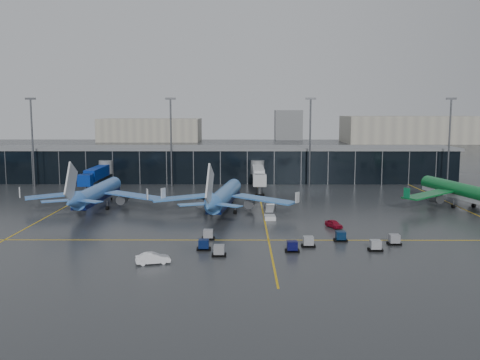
{
  "coord_description": "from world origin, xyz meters",
  "views": [
    {
      "loc": [
        5.54,
        -103.72,
        21.92
      ],
      "look_at": [
        5.0,
        18.0,
        6.0
      ],
      "focal_mm": 40.0,
      "sensor_mm": 36.0,
      "label": 1
    }
  ],
  "objects_px": {
    "mobile_airstair": "(270,216)",
    "airliner_aer_lingus": "(460,181)",
    "airliner_klm_near": "(225,186)",
    "airliner_arkefly": "(98,183)",
    "service_van_red": "(334,224)",
    "service_van_white": "(153,258)",
    "baggage_carts": "(293,243)"
  },
  "relations": [
    {
      "from": "service_van_white",
      "to": "service_van_red",
      "type": "bearing_deg",
      "value": -66.61
    },
    {
      "from": "service_van_white",
      "to": "baggage_carts",
      "type": "bearing_deg",
      "value": -81.31
    },
    {
      "from": "airliner_arkefly",
      "to": "mobile_airstair",
      "type": "xyz_separation_m",
      "value": [
        38.05,
        -12.2,
        -4.96
      ]
    },
    {
      "from": "airliner_klm_near",
      "to": "service_van_white",
      "type": "xyz_separation_m",
      "value": [
        -9.01,
        -39.58,
        -4.97
      ]
    },
    {
      "from": "mobile_airstair",
      "to": "airliner_aer_lingus",
      "type": "bearing_deg",
      "value": 16.73
    },
    {
      "from": "airliner_klm_near",
      "to": "airliner_aer_lingus",
      "type": "xyz_separation_m",
      "value": [
        53.63,
        7.05,
        0.0
      ]
    },
    {
      "from": "service_van_white",
      "to": "airliner_aer_lingus",
      "type": "bearing_deg",
      "value": -68.6
    },
    {
      "from": "airliner_aer_lingus",
      "to": "airliner_arkefly",
      "type": "bearing_deg",
      "value": 170.42
    },
    {
      "from": "service_van_white",
      "to": "mobile_airstair",
      "type": "bearing_deg",
      "value": -45.45
    },
    {
      "from": "airliner_klm_near",
      "to": "service_van_red",
      "type": "distance_m",
      "value": 26.65
    },
    {
      "from": "airliner_arkefly",
      "to": "service_van_white",
      "type": "distance_m",
      "value": 48.3
    },
    {
      "from": "mobile_airstair",
      "to": "service_van_red",
      "type": "height_order",
      "value": "mobile_airstair"
    },
    {
      "from": "airliner_klm_near",
      "to": "airliner_aer_lingus",
      "type": "height_order",
      "value": "airliner_aer_lingus"
    },
    {
      "from": "airliner_klm_near",
      "to": "service_van_white",
      "type": "height_order",
      "value": "airliner_klm_near"
    },
    {
      "from": "airliner_arkefly",
      "to": "baggage_carts",
      "type": "xyz_separation_m",
      "value": [
        40.67,
        -34.51,
        -4.97
      ]
    },
    {
      "from": "mobile_airstair",
      "to": "service_van_white",
      "type": "distance_m",
      "value": 36.61
    },
    {
      "from": "airliner_klm_near",
      "to": "service_van_white",
      "type": "bearing_deg",
      "value": -95.41
    },
    {
      "from": "service_van_red",
      "to": "service_van_white",
      "type": "distance_m",
      "value": 38.49
    },
    {
      "from": "baggage_carts",
      "to": "airliner_aer_lingus",
      "type": "bearing_deg",
      "value": 41.86
    },
    {
      "from": "airliner_aer_lingus",
      "to": "mobile_airstair",
      "type": "xyz_separation_m",
      "value": [
        -44.22,
        -14.98,
        -5.02
      ]
    },
    {
      "from": "airliner_klm_near",
      "to": "airliner_aer_lingus",
      "type": "relative_size",
      "value": 1.0
    },
    {
      "from": "baggage_carts",
      "to": "service_van_red",
      "type": "xyz_separation_m",
      "value": [
        9.02,
        14.7,
        -0.04
      ]
    },
    {
      "from": "baggage_carts",
      "to": "mobile_airstair",
      "type": "xyz_separation_m",
      "value": [
        -2.62,
        22.3,
        0.01
      ]
    },
    {
      "from": "airliner_arkefly",
      "to": "airliner_aer_lingus",
      "type": "distance_m",
      "value": 82.32
    },
    {
      "from": "airliner_aer_lingus",
      "to": "service_van_red",
      "type": "height_order",
      "value": "airliner_aer_lingus"
    },
    {
      "from": "airliner_klm_near",
      "to": "service_van_red",
      "type": "relative_size",
      "value": 8.91
    },
    {
      "from": "baggage_carts",
      "to": "mobile_airstair",
      "type": "relative_size",
      "value": 9.66
    },
    {
      "from": "baggage_carts",
      "to": "mobile_airstair",
      "type": "height_order",
      "value": "mobile_airstair"
    },
    {
      "from": "mobile_airstair",
      "to": "service_van_white",
      "type": "relative_size",
      "value": 0.7
    },
    {
      "from": "mobile_airstair",
      "to": "service_van_red",
      "type": "distance_m",
      "value": 13.91
    },
    {
      "from": "airliner_arkefly",
      "to": "airliner_klm_near",
      "type": "height_order",
      "value": "airliner_klm_near"
    },
    {
      "from": "airliner_aer_lingus",
      "to": "service_van_red",
      "type": "bearing_deg",
      "value": -156.78
    }
  ]
}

